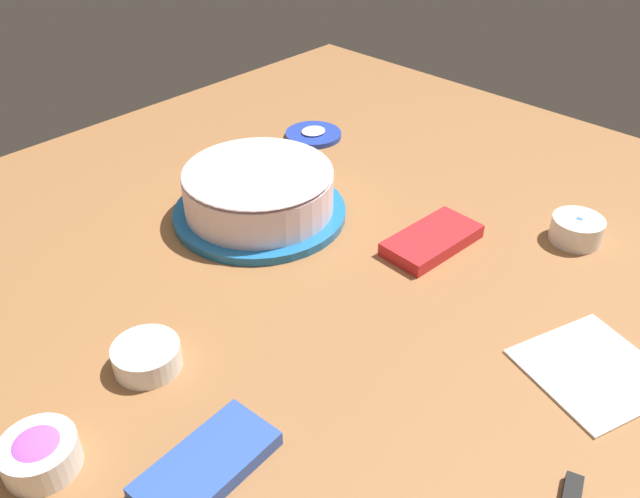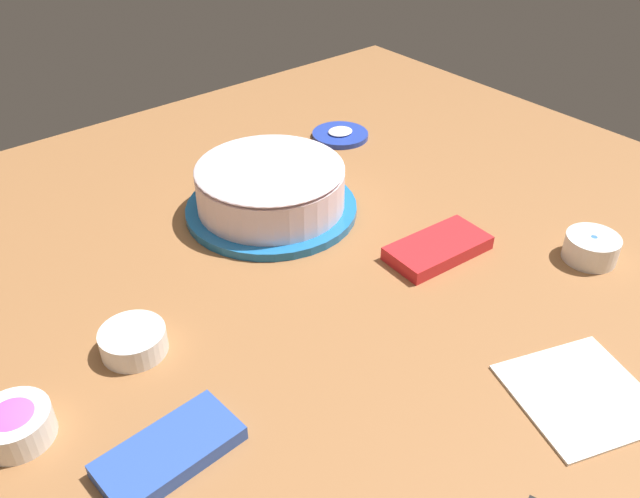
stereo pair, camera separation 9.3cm
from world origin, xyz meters
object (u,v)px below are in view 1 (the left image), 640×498
sprinkle_bowl_rainbow (39,453)px  candy_box_upper (207,465)px  candy_box_lower (432,240)px  sprinkle_bowl_blue (577,228)px  frosted_cake (259,192)px  paper_napkin (594,369)px  frosting_tub_lid (313,134)px  sprinkle_bowl_green (147,356)px

sprinkle_bowl_rainbow → candy_box_upper: 0.17m
candy_box_lower → candy_box_upper: size_ratio=1.05×
sprinkle_bowl_blue → candy_box_upper: size_ratio=0.53×
frosted_cake → paper_napkin: (-0.04, 0.55, -0.04)m
sprinkle_bowl_rainbow → candy_box_upper: sprinkle_bowl_rainbow is taller
frosting_tub_lid → candy_box_upper: bearing=36.1°
sprinkle_bowl_green → sprinkle_bowl_blue: size_ratio=1.05×
candy_box_lower → paper_napkin: candy_box_lower is taller
frosting_tub_lid → paper_napkin: bearing=71.6°
candy_box_upper → paper_napkin: size_ratio=0.99×
frosting_tub_lid → sprinkle_bowl_blue: sprinkle_bowl_blue is taller
frosted_cake → candy_box_upper: (0.37, 0.32, -0.04)m
frosting_tub_lid → sprinkle_bowl_blue: size_ratio=1.42×
sprinkle_bowl_green → candy_box_lower: sprinkle_bowl_green is taller
sprinkle_bowl_blue → frosted_cake: bearing=-54.6°
sprinkle_bowl_green → sprinkle_bowl_blue: 0.66m
frosting_tub_lid → sprinkle_bowl_rainbow: bearing=24.2°
frosted_cake → candy_box_lower: size_ratio=1.79×
sprinkle_bowl_rainbow → candy_box_lower: 0.60m
frosted_cake → candy_box_lower: bearing=115.8°
frosted_cake → sprinkle_bowl_green: 0.36m
candy_box_lower → candy_box_upper: candy_box_lower is taller
frosting_tub_lid → sprinkle_bowl_blue: (-0.02, 0.54, 0.02)m
sprinkle_bowl_blue → candy_box_lower: size_ratio=0.50×
candy_box_lower → candy_box_upper: (0.49, 0.07, -0.00)m
frosting_tub_lid → candy_box_upper: 0.79m
sprinkle_bowl_green → candy_box_upper: (0.04, 0.17, -0.01)m
sprinkle_bowl_blue → sprinkle_bowl_rainbow: bearing=-15.2°
frosted_cake → paper_napkin: bearing=94.3°
frosting_tub_lid → candy_box_lower: (0.15, 0.39, 0.00)m
sprinkle_bowl_blue → paper_napkin: sprinkle_bowl_blue is taller
sprinkle_bowl_blue → candy_box_lower: bearing=-42.4°
paper_napkin → frosted_cake: bearing=-85.7°
candy_box_upper → frosted_cake: bearing=-142.2°
sprinkle_bowl_green → paper_napkin: sprinkle_bowl_green is taller
candy_box_lower → sprinkle_bowl_rainbow: bearing=-1.7°
sprinkle_bowl_blue → candy_box_upper: bearing=-6.9°
candy_box_lower → candy_box_upper: 0.49m
candy_box_lower → candy_box_upper: bearing=12.0°
sprinkle_bowl_green → sprinkle_bowl_rainbow: bearing=14.9°
frosted_cake → frosting_tub_lid: 0.31m
sprinkle_bowl_rainbow → paper_napkin: bearing=145.8°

